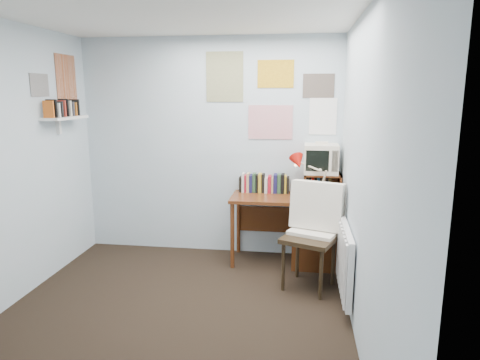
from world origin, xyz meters
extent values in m
plane|color=black|center=(0.00, 0.00, 0.00)|extent=(3.50, 3.50, 0.00)
cube|color=silver|center=(0.00, 1.75, 1.25)|extent=(3.00, 0.02, 2.50)
cube|color=silver|center=(1.50, 0.00, 1.25)|extent=(0.02, 3.50, 2.50)
cube|color=white|center=(0.00, 0.00, 2.50)|extent=(3.00, 3.50, 0.02)
cube|color=#602F16|center=(0.90, 1.48, 0.74)|extent=(1.20, 0.55, 0.03)
cube|color=#602F16|center=(1.23, 1.48, 0.36)|extent=(0.50, 0.50, 0.72)
cylinder|color=#602F16|center=(0.34, 1.24, 0.36)|extent=(0.04, 0.04, 0.72)
cylinder|color=#602F16|center=(0.34, 1.71, 0.36)|extent=(0.04, 0.04, 0.72)
cube|color=#602F16|center=(0.65, 1.73, 0.42)|extent=(0.64, 0.02, 0.30)
cube|color=black|center=(1.15, 0.86, 0.50)|extent=(0.66, 0.64, 1.00)
cube|color=red|center=(1.31, 1.34, 0.97)|extent=(0.32, 0.28, 0.43)
cube|color=#602F16|center=(1.29, 1.59, 0.89)|extent=(0.40, 0.30, 0.25)
cube|color=beige|center=(1.27, 1.61, 1.18)|extent=(0.37, 0.34, 0.35)
cube|color=#602F16|center=(0.66, 1.66, 0.87)|extent=(0.60, 0.14, 0.22)
cube|color=white|center=(1.46, 0.55, 0.42)|extent=(0.09, 0.80, 0.60)
cube|color=white|center=(-1.40, 1.10, 1.62)|extent=(0.20, 0.62, 0.24)
cube|color=white|center=(0.70, 1.74, 1.85)|extent=(1.20, 0.01, 0.90)
cube|color=white|center=(-1.49, 1.10, 2.00)|extent=(0.01, 0.70, 0.60)
camera|label=1|loc=(1.03, -3.10, 1.88)|focal=32.00mm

